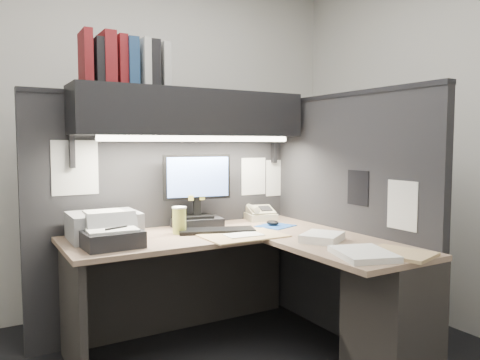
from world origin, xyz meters
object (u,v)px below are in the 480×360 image
Objects in this scene: desk at (295,293)px; coffee_cup at (179,221)px; notebook_stack at (112,239)px; telephone at (260,214)px; keyboard at (217,231)px; printer at (104,226)px; monitor at (197,198)px; overhead_shelf at (192,113)px.

coffee_cup is (-0.46, 0.61, 0.37)m from desk.
notebook_stack reaches higher than desk.
telephone is (0.27, 0.80, 0.33)m from desk.
notebook_stack is (-0.69, -0.09, 0.03)m from keyboard.
printer reaches higher than keyboard.
printer is at bearing 142.98° from desk.
monitor is 0.27m from coffee_cup.
keyboard is 2.99× the size of coffee_cup.
overhead_shelf is 0.92m from printer.
telephone is (0.57, 0.05, -0.73)m from overhead_shelf.
coffee_cup is (-0.22, 0.09, 0.07)m from keyboard.
overhead_shelf is at bearing 7.04° from printer.
monitor is at bearing 116.73° from keyboard.
printer is at bearing -162.75° from telephone.
coffee_cup reaches higher than notebook_stack.
monitor reaches higher than printer.
desk is 1.33m from overhead_shelf.
overhead_shelf is at bearing 125.04° from keyboard.
notebook_stack is at bearing -144.83° from monitor.
telephone reaches higher than keyboard.
notebook_stack is at bearing -153.05° from overhead_shelf.
telephone is at bearing 48.13° from keyboard.
desk is 3.52× the size of keyboard.
telephone reaches higher than desk.
desk is 0.85m from coffee_cup.
desk is 4.28× the size of printer.
coffee_cup is (-0.73, -0.19, 0.04)m from telephone.
desk is 1.20m from printer.
coffee_cup is (-0.16, -0.14, -0.69)m from overhead_shelf.
overhead_shelf is 0.93m from telephone.
notebook_stack is (-0.63, -0.32, -0.72)m from overhead_shelf.
printer is (-0.45, 0.08, -0.00)m from coffee_cup.
overhead_shelf is 9.62× the size of coffee_cup.
coffee_cup is at bearing 126.85° from desk.
coffee_cup reaches higher than printer.
monitor is 0.30m from keyboard.
telephone is 0.75m from coffee_cup.
coffee_cup is 0.41× the size of printer.
keyboard is 1.57× the size of notebook_stack.
overhead_shelf is 1.01m from notebook_stack.
keyboard is at bearing -21.71° from coffee_cup.
keyboard is 0.70m from printer.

